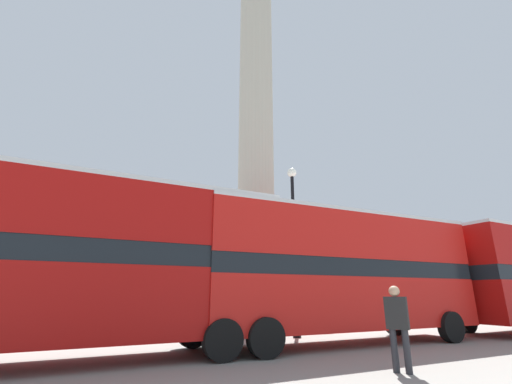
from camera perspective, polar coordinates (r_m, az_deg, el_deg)
name	(u,v)px	position (r m, az deg, el deg)	size (l,w,h in m)	color
ground_plane	(256,330)	(16.98, 0.00, -21.94)	(200.00, 200.00, 0.00)	gray
monument_column	(256,132)	(18.92, 0.00, 9.98)	(4.97, 4.97, 25.25)	#ADA593
bus_a	(53,257)	(9.70, -30.75, -9.32)	(11.41, 3.42, 4.38)	#A80F0C
bus_c	(341,270)	(12.40, 13.93, -12.51)	(10.17, 3.11, 4.27)	red
equestrian_statue	(385,289)	(24.67, 20.70, -14.84)	(3.58, 2.67, 6.44)	#ADA593
street_lamp	(294,242)	(14.08, 6.37, -8.30)	(0.39, 0.39, 6.77)	black
pedestrian_near_lamp	(398,322)	(8.41, 22.52, -19.43)	(0.41, 0.48, 1.74)	#28282D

